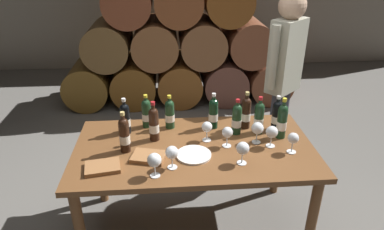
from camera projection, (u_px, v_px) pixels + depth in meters
ground_plane at (194, 226)px, 2.82m from camera, size 14.00×14.00×0.00m
barrel_stack at (179, 48)px, 4.80m from camera, size 3.12×0.90×1.69m
dining_table at (194, 157)px, 2.52m from camera, size 1.70×0.90×0.76m
wine_bottle_0 at (146, 113)px, 2.70m from camera, size 0.07×0.07×0.27m
wine_bottle_1 at (125, 118)px, 2.60m from camera, size 0.07×0.07×0.28m
wine_bottle_2 at (277, 115)px, 2.65m from camera, size 0.07×0.07×0.28m
wine_bottle_3 at (282, 121)px, 2.54m from camera, size 0.07×0.07×0.32m
wine_bottle_4 at (246, 112)px, 2.68m from camera, size 0.07×0.07×0.30m
wine_bottle_5 at (237, 119)px, 2.60m from camera, size 0.07×0.07×0.28m
wine_bottle_6 at (170, 114)px, 2.68m from camera, size 0.07×0.07×0.27m
wine_bottle_7 at (154, 124)px, 2.51m from camera, size 0.07×0.07×0.31m
wine_bottle_8 at (124, 135)px, 2.37m from camera, size 0.07×0.07×0.30m
wine_bottle_9 at (213, 113)px, 2.68m from camera, size 0.07×0.07×0.29m
wine_bottle_10 at (259, 117)px, 2.60m from camera, size 0.07×0.07×0.30m
wine_glass_0 at (272, 132)px, 2.43m from camera, size 0.08×0.08×0.16m
wine_glass_1 at (207, 128)px, 2.51m from camera, size 0.08×0.08×0.15m
wine_glass_2 at (154, 161)px, 2.12m from camera, size 0.09×0.09×0.16m
wine_glass_3 at (293, 139)px, 2.36m from camera, size 0.08×0.08×0.15m
wine_glass_4 at (227, 133)px, 2.44m from camera, size 0.08×0.08×0.15m
wine_glass_5 at (243, 149)px, 2.24m from camera, size 0.09×0.09×0.16m
wine_glass_6 at (172, 153)px, 2.20m from camera, size 0.08×0.08×0.16m
wine_glass_7 at (257, 129)px, 2.48m from camera, size 0.09×0.09×0.16m
tasting_notebook at (149, 157)px, 2.33m from camera, size 0.25×0.21×0.03m
leather_ledger at (103, 167)px, 2.23m from camera, size 0.24×0.19×0.03m
serving_plate at (194, 155)px, 2.37m from camera, size 0.24×0.24×0.01m
sommelier_presenting at (284, 71)px, 3.08m from camera, size 0.39×0.35×1.72m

